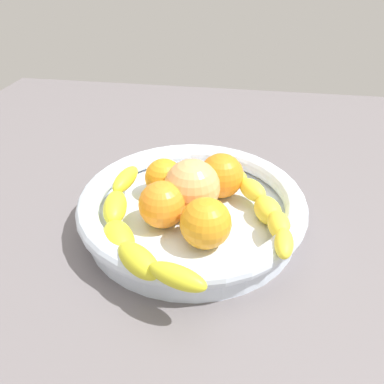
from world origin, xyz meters
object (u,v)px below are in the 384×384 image
fruit_bowl (192,208)px  orange_rear (164,178)px  banana_draped_right (263,207)px  peach_blush (192,185)px  banana_draped_left (129,231)px  orange_front (206,223)px  orange_mid_left (221,176)px  orange_mid_right (162,204)px

fruit_bowl → orange_rear: bearing=-35.8°
banana_draped_right → peach_blush: size_ratio=2.54×
banana_draped_left → banana_draped_right: (-15.71, -8.04, -0.36)cm
orange_front → orange_rear: (7.41, -10.05, -0.37)cm
orange_mid_left → peach_blush: peach_blush is taller
fruit_bowl → peach_blush: bearing=-90.0°
orange_rear → orange_mid_left: bearing=-171.7°
fruit_bowl → banana_draped_right: bearing=173.9°
orange_front → banana_draped_left: bearing=15.0°
banana_draped_left → orange_mid_left: size_ratio=3.49×
fruit_bowl → orange_front: size_ratio=4.94×
orange_mid_right → banana_draped_left: bearing=62.5°
banana_draped_right → orange_mid_left: 8.32cm
banana_draped_right → orange_front: size_ratio=3.06×
orange_rear → peach_blush: bearing=147.3°
orange_front → orange_rear: orange_front is taller
banana_draped_left → peach_blush: peach_blush is taller
orange_rear → banana_draped_left: bearing=83.5°
fruit_bowl → orange_rear: 6.22cm
orange_mid_right → orange_rear: (1.39, -7.02, -0.31)cm
orange_front → orange_mid_left: bearing=-93.9°
peach_blush → orange_mid_right: bearing=51.0°
orange_mid_right → orange_rear: orange_mid_right is taller
orange_front → banana_draped_right: bearing=-140.5°
banana_draped_right → peach_blush: 9.84cm
fruit_bowl → peach_blush: peach_blush is taller
orange_front → orange_mid_right: 6.75cm
banana_draped_left → orange_mid_right: bearing=-117.5°
fruit_bowl → banana_draped_left: 11.15cm
banana_draped_right → fruit_bowl: bearing=-6.1°
banana_draped_left → orange_mid_right: (-2.81, -5.40, 0.39)cm
fruit_bowl → peach_blush: 3.42cm
fruit_bowl → banana_draped_left: banana_draped_left is taller
banana_draped_right → orange_front: (6.87, 5.66, 0.82)cm
orange_mid_left → banana_draped_right: bearing=137.7°
fruit_bowl → banana_draped_left: bearing=56.1°
orange_mid_right → peach_blush: bearing=-129.0°
orange_rear → peach_blush: size_ratio=0.73×
banana_draped_left → orange_mid_left: bearing=-125.2°
orange_front → orange_rear: size_ratio=1.13×
orange_rear → peach_blush: 5.62cm
fruit_bowl → orange_mid_right: (3.27, 3.66, 2.69)cm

